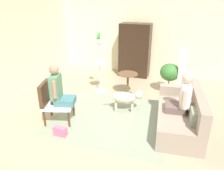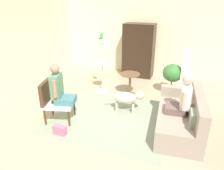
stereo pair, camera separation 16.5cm
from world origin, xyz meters
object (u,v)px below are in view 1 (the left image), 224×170
at_px(column_lamp, 181,74).
at_px(armchair, 52,100).
at_px(potted_plant, 170,74).
at_px(armoire_cabinet, 135,50).
at_px(round_end_table, 128,80).
at_px(bird_cage_stand, 100,68).
at_px(person_on_couch, 182,96).
at_px(couch, 181,116).
at_px(dog, 127,97).
at_px(parrot, 99,36).
at_px(handbag, 60,131).
at_px(person_on_armchair, 59,89).

bearing_deg(column_lamp, armchair, -138.67).
xyz_separation_m(potted_plant, armoire_cabinet, (-1.31, 1.20, 0.34)).
height_order(armchair, round_end_table, armchair).
height_order(bird_cage_stand, potted_plant, bird_cage_stand).
height_order(person_on_couch, potted_plant, person_on_couch).
bearing_deg(armchair, couch, 12.04).
distance_m(round_end_table, armoire_cabinet, 1.76).
distance_m(dog, armoire_cabinet, 2.74).
height_order(armchair, person_on_couch, person_on_couch).
xyz_separation_m(parrot, handbag, (0.06, -2.32, -1.54)).
bearing_deg(dog, potted_plant, 58.91).
bearing_deg(bird_cage_stand, armchair, -101.64).
bearing_deg(handbag, round_end_table, 71.89).
height_order(person_on_couch, handbag, person_on_couch).
bearing_deg(couch, column_lamp, 93.50).
xyz_separation_m(couch, person_on_armchair, (-2.57, -0.54, 0.48)).
distance_m(couch, round_end_table, 2.03).
bearing_deg(couch, person_on_couch, -138.65).
bearing_deg(handbag, person_on_couch, 23.92).
distance_m(parrot, column_lamp, 2.49).
height_order(person_on_armchair, armoire_cabinet, armoire_cabinet).
bearing_deg(person_on_armchair, dog, 35.68).
relative_size(dog, parrot, 4.72).
distance_m(couch, parrot, 2.99).
xyz_separation_m(person_on_armchair, parrot, (0.21, 1.82, 0.85)).
distance_m(bird_cage_stand, armoire_cabinet, 1.86).
bearing_deg(person_on_armchair, column_lamp, 42.57).
relative_size(bird_cage_stand, handbag, 5.67).
xyz_separation_m(armchair, potted_plant, (2.31, 2.41, 0.04)).
relative_size(round_end_table, column_lamp, 0.48).
bearing_deg(couch, bird_cage_stand, 151.28).
distance_m(bird_cage_stand, column_lamp, 2.28).
relative_size(couch, bird_cage_stand, 1.15).
xyz_separation_m(bird_cage_stand, parrot, (-0.01, 0.00, 0.91)).
bearing_deg(armoire_cabinet, couch, -60.29).
height_order(couch, handbag, couch).
distance_m(person_on_couch, parrot, 2.80).
bearing_deg(parrot, couch, -28.61).
bearing_deg(round_end_table, armoire_cabinet, 96.96).
bearing_deg(person_on_couch, person_on_armchair, -168.79).
bearing_deg(dog, person_on_couch, -18.30).
bearing_deg(armoire_cabinet, parrot, -109.91).
bearing_deg(couch, parrot, 151.39).
bearing_deg(round_end_table, bird_cage_stand, -176.44).
relative_size(bird_cage_stand, armoire_cabinet, 0.85).
xyz_separation_m(person_on_couch, bird_cage_stand, (-2.31, 1.32, -0.05)).
bearing_deg(column_lamp, parrot, -168.93).
relative_size(couch, armchair, 1.90).
bearing_deg(person_on_couch, armchair, -168.49).
relative_size(armoire_cabinet, handbag, 6.67).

